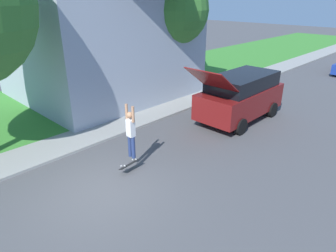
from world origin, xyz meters
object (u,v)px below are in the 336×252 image
(suv_parked, at_px, (241,95))
(skateboard, at_px, (129,164))
(skateboarder, at_px, (131,131))
(lawn_tree_far, at_px, (174,10))

(suv_parked, height_order, skateboard, suv_parked)
(skateboarder, bearing_deg, skateboard, -66.01)
(lawn_tree_far, xyz_separation_m, skateboard, (4.80, -7.26, -4.45))
(suv_parked, relative_size, skateboarder, 2.89)
(suv_parked, bearing_deg, skateboarder, -91.60)
(suv_parked, distance_m, skateboard, 6.67)
(skateboarder, bearing_deg, lawn_tree_far, 123.69)
(lawn_tree_far, height_order, suv_parked, lawn_tree_far)
(suv_parked, relative_size, skateboard, 6.71)
(skateboarder, height_order, skateboard, skateboarder)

